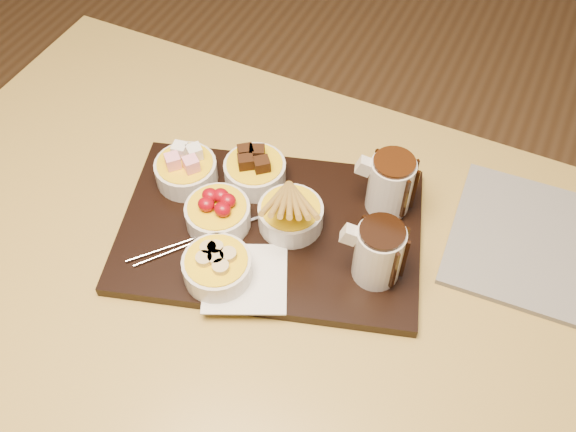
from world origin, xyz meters
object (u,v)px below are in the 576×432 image
at_px(dining_table, 251,289).
at_px(newspaper, 555,250).
at_px(serving_board, 271,230).
at_px(bowl_strawberries, 218,215).
at_px(pitcher_dark_chocolate, 378,253).
at_px(pitcher_milk_chocolate, 390,185).

xyz_separation_m(dining_table, newspaper, (0.42, 0.21, 0.10)).
bearing_deg(serving_board, dining_table, -122.05).
bearing_deg(newspaper, dining_table, -157.38).
bearing_deg(bowl_strawberries, pitcher_dark_chocolate, 4.04).
height_order(dining_table, bowl_strawberries, bowl_strawberries).
height_order(serving_board, newspaper, serving_board).
height_order(bowl_strawberries, pitcher_dark_chocolate, pitcher_dark_chocolate).
relative_size(dining_table, pitcher_milk_chocolate, 12.63).
xyz_separation_m(bowl_strawberries, pitcher_dark_chocolate, (0.25, 0.02, 0.03)).
height_order(dining_table, pitcher_milk_chocolate, pitcher_milk_chocolate).
distance_m(pitcher_dark_chocolate, pitcher_milk_chocolate, 0.13).
relative_size(dining_table, bowl_strawberries, 12.00).
bearing_deg(pitcher_milk_chocolate, serving_board, -158.20).
bearing_deg(bowl_strawberries, serving_board, 20.27).
relative_size(dining_table, pitcher_dark_chocolate, 12.63).
bearing_deg(pitcher_dark_chocolate, bowl_strawberries, 167.35).
height_order(pitcher_dark_chocolate, newspaper, pitcher_dark_chocolate).
bearing_deg(pitcher_milk_chocolate, dining_table, -150.47).
xyz_separation_m(bowl_strawberries, newspaper, (0.48, 0.18, -0.03)).
xyz_separation_m(pitcher_dark_chocolate, pitcher_milk_chocolate, (-0.03, 0.13, 0.00)).
xyz_separation_m(serving_board, pitcher_dark_chocolate, (0.18, -0.01, 0.06)).
bearing_deg(newspaper, pitcher_milk_chocolate, -175.27).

